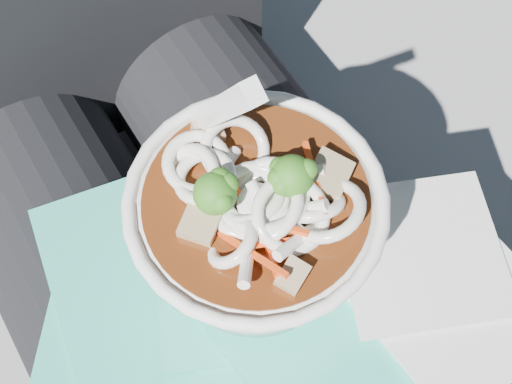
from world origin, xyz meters
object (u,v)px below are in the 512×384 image
stone_ledge (181,291)px  plastic_bag (274,325)px  lap (234,312)px  udon_bowl (256,223)px  person_body (178,215)px

stone_ledge → plastic_bag: (0.01, -0.20, 0.39)m
stone_ledge → plastic_bag: size_ratio=2.88×
lap → udon_bowl: udon_bowl is taller
stone_ledge → udon_bowl: size_ratio=4.87×
person_body → udon_bowl: bearing=-77.6°
lap → plastic_bag: bearing=-82.2°
udon_bowl → lap: bearing=174.2°
stone_ledge → person_body: size_ratio=1.00×
udon_bowl → plastic_bag: bearing=-106.4°
person_body → plastic_bag: bearing=-87.3°
lap → udon_bowl: (0.02, -0.00, 0.16)m
stone_ledge → lap: lap is taller
lap → person_body: person_body is taller
plastic_bag → udon_bowl: size_ratio=1.69×
lap → person_body: 0.10m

